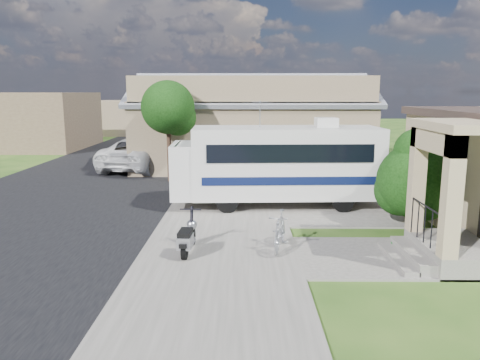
{
  "coord_description": "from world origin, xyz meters",
  "views": [
    {
      "loc": [
        -0.34,
        -12.1,
        4.06
      ],
      "look_at": [
        -0.5,
        2.5,
        1.3
      ],
      "focal_mm": 35.0,
      "sensor_mm": 36.0,
      "label": 1
    }
  ],
  "objects_px": {
    "shrub": "(416,177)",
    "garden_hose": "(398,246)",
    "motorhome": "(278,162)",
    "bicycle": "(280,233)",
    "pickup_truck": "(143,153)",
    "scooter": "(188,238)",
    "van": "(156,139)"
  },
  "relations": [
    {
      "from": "shrub",
      "to": "van",
      "type": "xyz_separation_m",
      "value": [
        -11.29,
        18.38,
        -0.67
      ]
    },
    {
      "from": "scooter",
      "to": "van",
      "type": "distance_m",
      "value": 21.51
    },
    {
      "from": "pickup_truck",
      "to": "van",
      "type": "bearing_deg",
      "value": -72.81
    },
    {
      "from": "scooter",
      "to": "van",
      "type": "relative_size",
      "value": 0.27
    },
    {
      "from": "bicycle",
      "to": "garden_hose",
      "type": "bearing_deg",
      "value": 16.23
    },
    {
      "from": "bicycle",
      "to": "scooter",
      "type": "bearing_deg",
      "value": -159.83
    },
    {
      "from": "pickup_truck",
      "to": "van",
      "type": "xyz_separation_m",
      "value": [
        -0.71,
        7.52,
        0.02
      ]
    },
    {
      "from": "bicycle",
      "to": "van",
      "type": "distance_m",
      "value": 21.83
    },
    {
      "from": "pickup_truck",
      "to": "garden_hose",
      "type": "relative_size",
      "value": 15.88
    },
    {
      "from": "pickup_truck",
      "to": "garden_hose",
      "type": "bearing_deg",
      "value": 138.09
    },
    {
      "from": "motorhome",
      "to": "van",
      "type": "xyz_separation_m",
      "value": [
        -7.33,
        15.79,
        -0.73
      ]
    },
    {
      "from": "shrub",
      "to": "pickup_truck",
      "type": "height_order",
      "value": "shrub"
    },
    {
      "from": "motorhome",
      "to": "garden_hose",
      "type": "distance_m",
      "value": 5.67
    },
    {
      "from": "pickup_truck",
      "to": "bicycle",
      "type": "bearing_deg",
      "value": 127.65
    },
    {
      "from": "van",
      "to": "bicycle",
      "type": "bearing_deg",
      "value": -72.66
    },
    {
      "from": "shrub",
      "to": "van",
      "type": "bearing_deg",
      "value": 121.57
    },
    {
      "from": "shrub",
      "to": "bicycle",
      "type": "bearing_deg",
      "value": -151.69
    },
    {
      "from": "scooter",
      "to": "garden_hose",
      "type": "xyz_separation_m",
      "value": [
        5.46,
        0.53,
        -0.38
      ]
    },
    {
      "from": "shrub",
      "to": "bicycle",
      "type": "xyz_separation_m",
      "value": [
        -4.23,
        -2.28,
        -1.04
      ]
    },
    {
      "from": "van",
      "to": "garden_hose",
      "type": "xyz_separation_m",
      "value": [
        10.18,
        -20.44,
        -0.78
      ]
    },
    {
      "from": "garden_hose",
      "to": "shrub",
      "type": "bearing_deg",
      "value": 61.74
    },
    {
      "from": "shrub",
      "to": "garden_hose",
      "type": "height_order",
      "value": "shrub"
    },
    {
      "from": "shrub",
      "to": "bicycle",
      "type": "relative_size",
      "value": 1.82
    },
    {
      "from": "shrub",
      "to": "motorhome",
      "type": "bearing_deg",
      "value": 146.87
    },
    {
      "from": "shrub",
      "to": "garden_hose",
      "type": "bearing_deg",
      "value": -118.26
    },
    {
      "from": "motorhome",
      "to": "bicycle",
      "type": "bearing_deg",
      "value": -95.64
    },
    {
      "from": "motorhome",
      "to": "garden_hose",
      "type": "height_order",
      "value": "motorhome"
    },
    {
      "from": "scooter",
      "to": "motorhome",
      "type": "bearing_deg",
      "value": 66.4
    },
    {
      "from": "scooter",
      "to": "bicycle",
      "type": "xyz_separation_m",
      "value": [
        2.33,
        0.32,
        0.03
      ]
    },
    {
      "from": "motorhome",
      "to": "shrub",
      "type": "relative_size",
      "value": 2.45
    },
    {
      "from": "bicycle",
      "to": "pickup_truck",
      "type": "height_order",
      "value": "pickup_truck"
    },
    {
      "from": "scooter",
      "to": "bicycle",
      "type": "height_order",
      "value": "scooter"
    }
  ]
}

